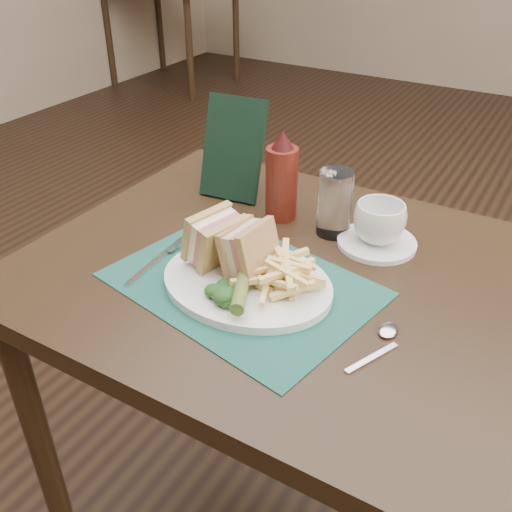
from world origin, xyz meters
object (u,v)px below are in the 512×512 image
at_px(placemat, 242,284).
at_px(plate, 247,283).
at_px(table_bg_left, 173,35).
at_px(coffee_cup, 379,223).
at_px(sandwich_half_a, 206,233).
at_px(check_presenter, 233,149).
at_px(saucer, 377,243).
at_px(drinking_glass, 335,203).
at_px(table_main, 277,408).
at_px(ketchup_bottle, 282,175).
at_px(sandwich_half_b, 239,245).

distance_m(placemat, plate, 0.01).
xyz_separation_m(table_bg_left, coffee_cup, (2.71, -2.83, 0.42)).
distance_m(table_bg_left, sandwich_half_a, 3.96).
bearing_deg(check_presenter, sandwich_half_a, -72.88).
xyz_separation_m(plate, check_presenter, (-0.21, 0.29, 0.10)).
bearing_deg(saucer, drinking_glass, -179.88).
bearing_deg(saucer, table_main, -129.63).
bearing_deg(plate, ketchup_bottle, 106.54).
relative_size(sandwich_half_b, saucer, 0.62).
relative_size(placemat, ketchup_bottle, 2.33).
height_order(drinking_glass, check_presenter, check_presenter).
bearing_deg(sandwich_half_b, table_main, 64.67).
xyz_separation_m(plate, saucer, (0.14, 0.25, -0.00)).
relative_size(placemat, sandwich_half_b, 4.64).
height_order(table_main, saucer, saucer).
xyz_separation_m(placemat, sandwich_half_b, (-0.02, 0.02, 0.06)).
xyz_separation_m(table_main, table_bg_left, (-2.59, 2.98, 0.00)).
height_order(sandwich_half_b, check_presenter, check_presenter).
distance_m(table_main, table_bg_left, 3.95).
distance_m(drinking_glass, ketchup_bottle, 0.12).
xyz_separation_m(plate, ketchup_bottle, (-0.07, 0.25, 0.08)).
relative_size(table_bg_left, drinking_glass, 6.92).
distance_m(coffee_cup, check_presenter, 0.36).
height_order(placemat, drinking_glass, drinking_glass).
relative_size(coffee_cup, ketchup_bottle, 0.53).
relative_size(sandwich_half_a, saucer, 0.65).
height_order(table_main, sandwich_half_a, sandwich_half_a).
bearing_deg(saucer, plate, -119.63).
distance_m(table_bg_left, coffee_cup, 3.94).
xyz_separation_m(table_bg_left, saucer, (2.71, -2.83, 0.38)).
relative_size(table_main, sandwich_half_b, 9.66).
bearing_deg(sandwich_half_b, plate, -32.55).
bearing_deg(drinking_glass, placemat, -103.86).
relative_size(sandwich_half_b, coffee_cup, 0.95).
relative_size(table_main, plate, 3.00).
height_order(table_bg_left, ketchup_bottle, ketchup_bottle).
relative_size(saucer, check_presenter, 0.69).
height_order(coffee_cup, check_presenter, check_presenter).
bearing_deg(plate, table_main, 81.46).
height_order(table_bg_left, coffee_cup, coffee_cup).
bearing_deg(ketchup_bottle, saucer, -1.59).
height_order(table_bg_left, check_presenter, check_presenter).
relative_size(sandwich_half_a, sandwich_half_b, 1.04).
relative_size(table_bg_left, plate, 3.00).
xyz_separation_m(table_bg_left, placemat, (2.56, -3.07, 0.38)).
xyz_separation_m(drinking_glass, check_presenter, (-0.26, 0.05, 0.04)).
relative_size(table_main, saucer, 6.00).
height_order(ketchup_bottle, check_presenter, check_presenter).
bearing_deg(check_presenter, placemat, -61.52).
distance_m(placemat, drinking_glass, 0.26).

